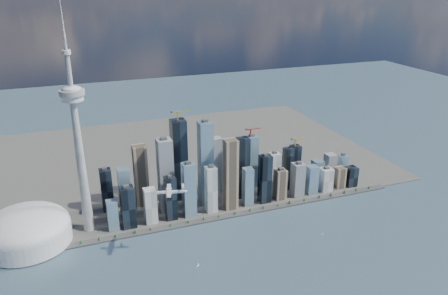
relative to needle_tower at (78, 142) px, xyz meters
name	(u,v)px	position (x,y,z in m)	size (l,w,h in m)	color
ground	(248,277)	(300.00, -310.00, -235.84)	(4000.00, 4000.00, 0.00)	#314856
seawall	(210,219)	(300.00, -60.00, -233.84)	(1100.00, 22.00, 4.00)	#383838
land	(169,157)	(300.00, 390.00, -234.34)	(1400.00, 900.00, 3.00)	#4C4C47
shoreline_trees	(210,217)	(300.00, -60.00, -227.06)	(960.53, 7.20, 8.80)	#3F2D1E
skyscraper_cluster	(220,176)	(359.62, 26.82, -155.56)	(736.00, 142.00, 258.65)	black
needle_tower	(78,142)	(0.00, 0.00, 0.00)	(56.00, 56.00, 550.50)	gray
dome_stadium	(27,229)	(-140.00, -10.00, -196.40)	(200.00, 200.00, 86.00)	silver
airplane	(171,192)	(170.92, -182.05, -70.51)	(70.82, 63.10, 17.43)	silver
sailboat_west	(198,265)	(212.05, -235.28, -232.74)	(6.83, 3.90, 9.65)	white
sailboat_east	(323,234)	(538.15, -222.76, -232.93)	(6.56, 2.96, 9.08)	white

